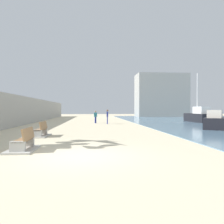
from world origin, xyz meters
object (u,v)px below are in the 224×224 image
Objects in this scene: bench_far at (40,133)px; person_standing at (107,115)px; bench_near at (23,145)px; person_walking at (96,116)px; boat_mid_bay at (215,121)px; boat_far_left at (199,116)px; boat_outer at (201,116)px.

bench_far is 13.65m from person_standing.
bench_near is 19.80m from person_walking.
boat_mid_bay is at bearing 34.81° from bench_near.
bench_near is 1.20× the size of person_standing.
bench_near is at bearing -145.19° from boat_mid_bay.
person_standing is (5.23, 12.58, 0.80)m from bench_far.
boat_far_left is at bearing 40.19° from bench_far.
boat_far_left is (14.15, 0.92, -0.08)m from person_walking.
person_walking is at bearing 80.10° from bench_near.
person_standing is 13.00m from boat_far_left.
boat_outer is at bearing 21.70° from person_walking.
bench_far is 0.27× the size of boat_outer.
boat_mid_bay is 18.03m from boat_outer.
bench_near is 1.31× the size of person_walking.
bench_near is at bearing -85.43° from bench_far.
boat_outer is 1.19× the size of boat_far_left.
bench_near is at bearing -105.12° from person_standing.
boat_outer is (16.06, 8.63, -0.38)m from person_standing.
person_walking is 14.18m from boat_far_left.
person_standing is at bearing -168.49° from boat_far_left.
person_standing reaches higher than bench_far.
boat_mid_bay is at bearing 17.41° from bench_far.
person_standing is 0.22× the size of boat_outer.
bench_near and bench_far have the same top height.
bench_far is (-0.42, 5.23, 0.00)m from bench_near.
person_walking is at bearing 137.56° from boat_mid_bay.
bench_near is 33.69m from boat_outer.
person_walking is at bearing -176.30° from boat_far_left.
boat_far_left is (3.51, 10.65, 0.16)m from boat_mid_bay.
person_walking is 0.20× the size of boat_outer.
bench_far is at bearing -162.59° from boat_mid_bay.
boat_far_left is at bearing -118.84° from boat_outer.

